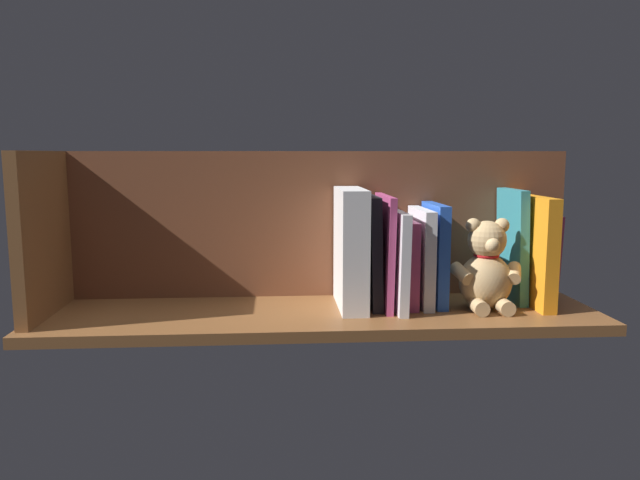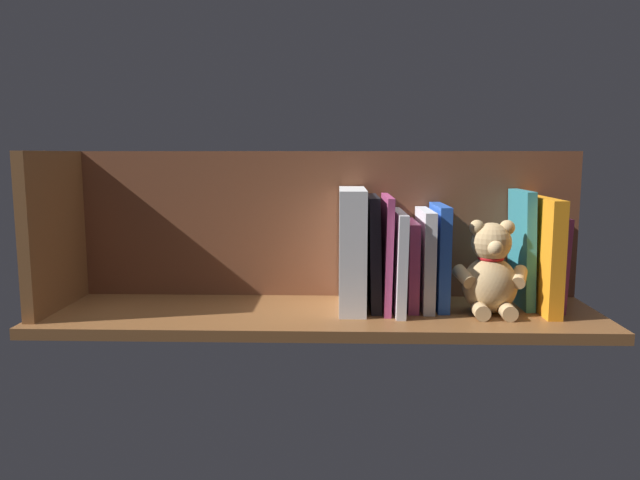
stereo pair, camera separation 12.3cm
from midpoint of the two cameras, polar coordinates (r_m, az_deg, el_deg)
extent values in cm
cube|color=brown|center=(126.22, 2.81, -7.06)|extent=(113.47, 31.14, 2.20)
cube|color=brown|center=(136.05, 2.76, 1.48)|extent=(113.47, 1.50, 32.46)
cube|color=brown|center=(133.44, -21.34, 0.80)|extent=(2.40, 25.14, 32.46)
cube|color=#B23F72|center=(138.19, 23.39, -1.87)|extent=(2.49, 15.08, 19.20)
cube|color=orange|center=(134.48, 22.58, -1.22)|extent=(2.88, 20.00, 23.11)
cube|color=teal|center=(136.15, 20.89, -0.76)|extent=(2.79, 13.84, 24.42)
ellipsoid|color=tan|center=(128.63, 18.33, -4.05)|extent=(11.15, 10.03, 11.47)
sphere|color=tan|center=(127.14, 18.50, -0.22)|extent=(7.88, 7.88, 7.88)
sphere|color=tan|center=(127.59, 19.84, 1.09)|extent=(3.05, 3.05, 3.05)
sphere|color=tan|center=(126.02, 17.26, 1.12)|extent=(3.05, 3.05, 3.05)
sphere|color=#DBB77F|center=(124.03, 18.89, -0.71)|extent=(3.05, 3.05, 3.05)
cylinder|color=tan|center=(128.43, 20.88, -3.28)|extent=(4.57, 6.23, 4.24)
cylinder|color=tan|center=(125.55, 16.13, -3.31)|extent=(4.33, 6.19, 4.24)
cylinder|color=tan|center=(125.71, 19.96, -6.38)|extent=(3.16, 4.38, 3.05)
cylinder|color=tan|center=(124.33, 17.66, -6.43)|extent=(3.16, 4.38, 3.05)
torus|color=red|center=(127.61, 18.44, -1.61)|extent=(5.37, 5.37, 0.90)
cube|color=blue|center=(130.74, 13.79, -1.46)|extent=(2.35, 15.83, 21.41)
cube|color=silver|center=(129.69, 12.49, -1.72)|extent=(2.32, 16.89, 20.43)
cube|color=#B23F72|center=(129.66, 11.16, -2.20)|extent=(2.12, 16.29, 18.09)
cube|color=silver|center=(127.00, 10.09, -1.89)|extent=(2.23, 20.48, 20.29)
cube|color=#B23F72|center=(127.25, 8.98, -1.13)|extent=(1.79, 18.76, 23.40)
cube|color=black|center=(127.92, 7.80, -1.09)|extent=(2.80, 16.81, 23.32)
cube|color=silver|center=(126.04, 5.83, -0.83)|extent=(5.37, 19.36, 24.82)
camera|label=1|loc=(0.06, -87.14, 0.41)|focal=34.09mm
camera|label=2|loc=(0.06, 92.86, -0.41)|focal=34.09mm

